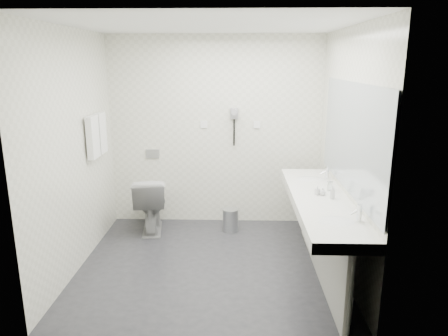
{
  "coord_description": "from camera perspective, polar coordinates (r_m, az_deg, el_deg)",
  "views": [
    {
      "loc": [
        0.28,
        -4.2,
        2.17
      ],
      "look_at": [
        0.15,
        0.15,
        1.05
      ],
      "focal_mm": 33.56,
      "sensor_mm": 36.0,
      "label": 1
    }
  ],
  "objects": [
    {
      "name": "vanity_counter",
      "position": [
        4.31,
        12.97,
        -4.48
      ],
      "size": [
        0.55,
        2.2,
        0.1
      ],
      "primitive_type": "cube",
      "color": "white",
      "rests_on": "floor"
    },
    {
      "name": "vanity_panel",
      "position": [
        4.47,
        12.98,
        -9.65
      ],
      "size": [
        0.03,
        2.15,
        0.75
      ],
      "primitive_type": "cube",
      "color": "#9C9B93",
      "rests_on": "floor"
    },
    {
      "name": "wall_back",
      "position": [
        5.58,
        -1.19,
        4.95
      ],
      "size": [
        2.8,
        0.0,
        2.8
      ],
      "primitive_type": "plane",
      "rotation": [
        1.57,
        0.0,
        0.0
      ],
      "color": "white",
      "rests_on": "floor"
    },
    {
      "name": "mirror",
      "position": [
        4.21,
        16.95,
        3.96
      ],
      "size": [
        0.02,
        2.2,
        1.05
      ],
      "primitive_type": "cube",
      "color": "#B2BCC6",
      "rests_on": "wall_right"
    },
    {
      "name": "dryer_cradle",
      "position": [
        5.51,
        1.4,
        7.45
      ],
      "size": [
        0.1,
        0.04,
        0.14
      ],
      "primitive_type": "cube",
      "color": "#9A989E",
      "rests_on": "wall_back"
    },
    {
      "name": "ceiling",
      "position": [
        4.22,
        -2.22,
        18.92
      ],
      "size": [
        2.8,
        2.8,
        0.0
      ],
      "primitive_type": "plane",
      "rotation": [
        3.14,
        0.0,
        0.0
      ],
      "color": "white",
      "rests_on": "wall_back"
    },
    {
      "name": "towel_near",
      "position": [
        4.96,
        -17.44,
        4.02
      ],
      "size": [
        0.07,
        0.24,
        0.48
      ],
      "primitive_type": "cube",
      "color": "white",
      "rests_on": "towel_rail"
    },
    {
      "name": "switch_plate_a",
      "position": [
        5.56,
        -2.75,
        5.95
      ],
      "size": [
        0.09,
        0.02,
        0.09
      ],
      "primitive_type": "cube",
      "color": "white",
      "rests_on": "wall_back"
    },
    {
      "name": "faucet_far",
      "position": [
        4.92,
        13.86,
        -0.64
      ],
      "size": [
        0.04,
        0.04,
        0.15
      ],
      "primitive_type": "cylinder",
      "color": "silver",
      "rests_on": "vanity_counter"
    },
    {
      "name": "soap_bottle_b",
      "position": [
        4.33,
        13.28,
        -3.14
      ],
      "size": [
        0.07,
        0.07,
        0.08
      ],
      "primitive_type": "imported",
      "rotation": [
        0.0,
        0.0,
        -0.13
      ],
      "color": "beige",
      "rests_on": "vanity_counter"
    },
    {
      "name": "wall_front",
      "position": [
        3.05,
        -3.65,
        -3.12
      ],
      "size": [
        2.8,
        0.0,
        2.8
      ],
      "primitive_type": "plane",
      "rotation": [
        -1.57,
        0.0,
        0.0
      ],
      "color": "white",
      "rests_on": "floor"
    },
    {
      "name": "towel_far",
      "position": [
        5.22,
        -16.46,
        4.58
      ],
      "size": [
        0.07,
        0.24,
        0.48
      ],
      "primitive_type": "cube",
      "color": "white",
      "rests_on": "towel_rail"
    },
    {
      "name": "bin_lid",
      "position": [
        5.45,
        0.89,
        -5.69
      ],
      "size": [
        0.2,
        0.2,
        0.02
      ],
      "primitive_type": "cylinder",
      "color": "#B2B5BA",
      "rests_on": "pedal_bin"
    },
    {
      "name": "vanity_post_far",
      "position": [
        5.42,
        11.22,
        -5.18
      ],
      "size": [
        0.06,
        0.06,
        0.75
      ],
      "primitive_type": "cylinder",
      "color": "silver",
      "rests_on": "floor"
    },
    {
      "name": "toilet",
      "position": [
        5.54,
        -9.97,
        -4.78
      ],
      "size": [
        0.5,
        0.77,
        0.73
      ],
      "primitive_type": "imported",
      "rotation": [
        0.0,
        0.0,
        3.28
      ],
      "color": "white",
      "rests_on": "floor"
    },
    {
      "name": "wall_right",
      "position": [
        4.44,
        16.3,
        1.9
      ],
      "size": [
        0.0,
        2.6,
        2.6
      ],
      "primitive_type": "plane",
      "rotation": [
        1.57,
        0.0,
        -1.57
      ],
      "color": "white",
      "rests_on": "floor"
    },
    {
      "name": "dryer_barrel",
      "position": [
        5.43,
        1.4,
        7.67
      ],
      "size": [
        0.08,
        0.14,
        0.08
      ],
      "primitive_type": "cylinder",
      "rotation": [
        1.57,
        0.0,
        0.0
      ],
      "color": "#9A989E",
      "rests_on": "dryer_cradle"
    },
    {
      "name": "towel_rail",
      "position": [
        5.06,
        -17.23,
        6.76
      ],
      "size": [
        0.02,
        0.62,
        0.02
      ],
      "primitive_type": "cylinder",
      "rotation": [
        1.57,
        0.0,
        0.0
      ],
      "color": "silver",
      "rests_on": "wall_left"
    },
    {
      "name": "wall_left",
      "position": [
        4.61,
        -19.7,
        2.09
      ],
      "size": [
        0.0,
        2.6,
        2.6
      ],
      "primitive_type": "plane",
      "rotation": [
        1.57,
        0.0,
        1.57
      ],
      "color": "white",
      "rests_on": "floor"
    },
    {
      "name": "pedal_bin",
      "position": [
        5.5,
        0.89,
        -7.17
      ],
      "size": [
        0.26,
        0.26,
        0.29
      ],
      "primitive_type": "cylinder",
      "rotation": [
        0.0,
        0.0,
        -0.33
      ],
      "color": "#B2B5BA",
      "rests_on": "floor"
    },
    {
      "name": "glass_left",
      "position": [
        4.5,
        14.22,
        -2.42
      ],
      "size": [
        0.06,
        0.06,
        0.1
      ],
      "primitive_type": "cylinder",
      "rotation": [
        0.0,
        0.0,
        -0.18
      ],
      "color": "silver",
      "rests_on": "vanity_counter"
    },
    {
      "name": "faucet_near",
      "position": [
        3.72,
        17.94,
        -5.85
      ],
      "size": [
        0.04,
        0.04,
        0.15
      ],
      "primitive_type": "cylinder",
      "color": "silver",
      "rests_on": "vanity_counter"
    },
    {
      "name": "switch_plate_b",
      "position": [
        5.55,
        4.51,
        5.9
      ],
      "size": [
        0.09,
        0.02,
        0.09
      ],
      "primitive_type": "cube",
      "color": "white",
      "rests_on": "wall_back"
    },
    {
      "name": "soap_bottle_a",
      "position": [
        4.34,
        12.6,
        -3.01
      ],
      "size": [
        0.06,
        0.06,
        0.09
      ],
      "primitive_type": "imported",
      "rotation": [
        0.0,
        0.0,
        0.53
      ],
      "color": "beige",
      "rests_on": "vanity_counter"
    },
    {
      "name": "dryer_cord",
      "position": [
        5.53,
        1.39,
        4.86
      ],
      "size": [
        0.02,
        0.02,
        0.35
      ],
      "primitive_type": "cylinder",
      "color": "black",
      "rests_on": "dryer_cradle"
    },
    {
      "name": "basin_near",
      "position": [
        3.7,
        14.91,
        -7.21
      ],
      "size": [
        0.4,
        0.31,
        0.05
      ],
      "primitive_type": "ellipsoid",
      "color": "white",
      "rests_on": "vanity_counter"
    },
    {
      "name": "basin_far",
      "position": [
        4.91,
        11.57,
        -1.64
      ],
      "size": [
        0.4,
        0.31,
        0.05
      ],
      "primitive_type": "ellipsoid",
      "color": "white",
      "rests_on": "vanity_counter"
    },
    {
      "name": "soap_bottle_c",
      "position": [
        4.24,
        14.56,
        -3.2
      ],
      "size": [
        0.06,
        0.06,
        0.13
      ],
      "primitive_type": "imported",
      "rotation": [
        0.0,
        0.0,
        -0.08
      ],
      "color": "beige",
      "rests_on": "vanity_counter"
    },
    {
      "name": "flush_plate",
      "position": [
        5.73,
        -9.71,
        1.93
      ],
      "size": [
        0.18,
        0.02,
        0.12
      ],
      "primitive_type": "cube",
      "color": "#B2B5BA",
      "rests_on": "wall_back"
    },
    {
      "name": "floor",
      "position": [
        4.73,
        -1.92,
        -12.86
      ],
      "size": [
        2.8,
        2.8,
        0.0
      ],
      "primitive_type": "plane",
      "color": "#2A2A2F",
      "rests_on": "ground"
    },
    {
      "name": "vanity_post_near",
      "position": [
        3.57,
        16.74,
        -16.38
      ],
      "size": [
        0.06,
        0.06,
        0.75
      ],
      "primitive_type": "cylinder",
      "color": "silver",
      "rests_on": "floor"
    }
  ]
}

